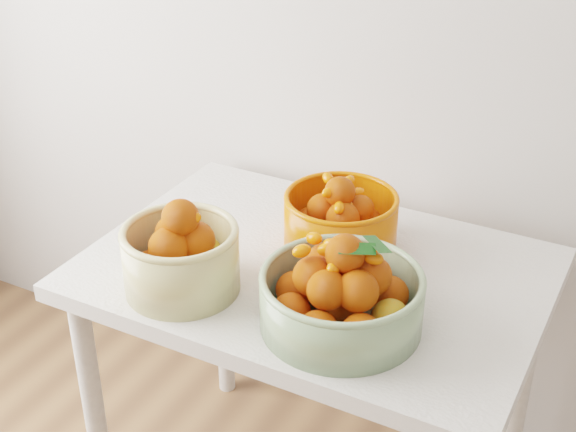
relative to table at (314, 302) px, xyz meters
The scene contains 4 objects.
table is the anchor object (origin of this frame).
bowl_cream 0.34m from the table, 134.91° to the right, with size 0.30×0.30×0.21m.
bowl_green 0.28m from the table, 50.55° to the right, with size 0.40×0.40×0.21m.
bowl_orange 0.19m from the table, 79.40° to the left, with size 0.32×0.32×0.19m.
Camera 1 is at (0.26, 0.25, 1.71)m, focal length 50.00 mm.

